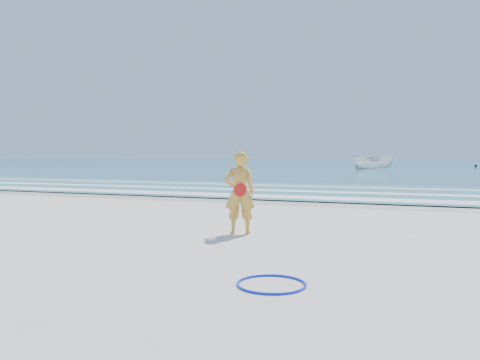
% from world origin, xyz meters
% --- Properties ---
extents(ground, '(400.00, 400.00, 0.00)m').
position_xyz_m(ground, '(0.00, 0.00, 0.00)').
color(ground, silver).
rests_on(ground, ground).
extents(wet_sand, '(400.00, 2.40, 0.00)m').
position_xyz_m(wet_sand, '(0.00, 9.00, 0.00)').
color(wet_sand, '#B2A893').
rests_on(wet_sand, ground).
extents(ocean, '(400.00, 190.00, 0.04)m').
position_xyz_m(ocean, '(0.00, 105.00, 0.02)').
color(ocean, '#19727F').
rests_on(ocean, ground).
extents(shallow, '(400.00, 10.00, 0.01)m').
position_xyz_m(shallow, '(0.00, 14.00, 0.04)').
color(shallow, '#59B7AD').
rests_on(shallow, ocean).
extents(foam_near, '(400.00, 1.40, 0.01)m').
position_xyz_m(foam_near, '(0.00, 10.30, 0.05)').
color(foam_near, white).
rests_on(foam_near, shallow).
extents(foam_mid, '(400.00, 0.90, 0.01)m').
position_xyz_m(foam_mid, '(0.00, 13.20, 0.05)').
color(foam_mid, white).
rests_on(foam_mid, shallow).
extents(foam_far, '(400.00, 0.60, 0.01)m').
position_xyz_m(foam_far, '(0.00, 16.50, 0.05)').
color(foam_far, white).
rests_on(foam_far, shallow).
extents(hoop, '(0.96, 0.96, 0.03)m').
position_xyz_m(hoop, '(3.05, -1.12, 0.02)').
color(hoop, '#0D2AEE').
rests_on(hoop, ground).
extents(boat, '(4.90, 2.81, 1.78)m').
position_xyz_m(boat, '(-0.27, 47.19, 0.93)').
color(boat, white).
rests_on(boat, ocean).
extents(buoy, '(0.36, 0.36, 0.36)m').
position_xyz_m(buoy, '(11.37, 63.09, 0.22)').
color(buoy, black).
rests_on(buoy, ocean).
extents(woman, '(0.72, 0.61, 1.68)m').
position_xyz_m(woman, '(1.30, 2.27, 0.84)').
color(woman, gold).
rests_on(woman, ground).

